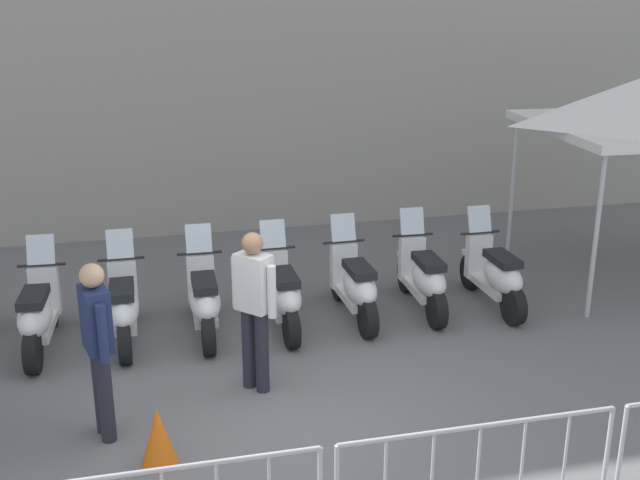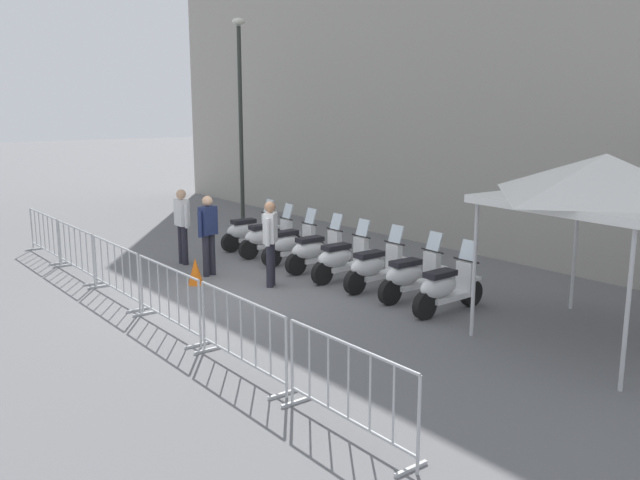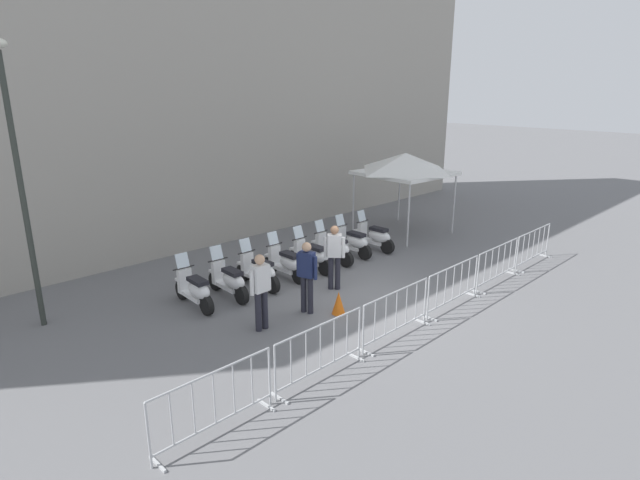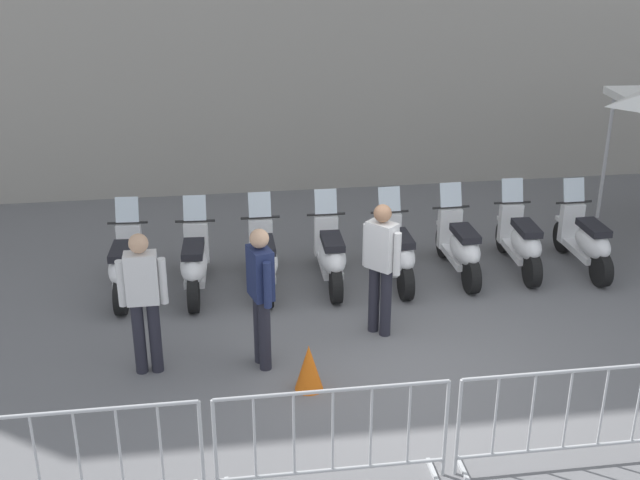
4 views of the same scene
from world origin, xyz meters
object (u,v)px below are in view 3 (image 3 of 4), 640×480
object	(u,v)px
canopy_tent	(405,164)
traffic_cone	(339,303)
barrier_segment_2	(396,314)
street_lamp	(17,163)
barrier_segment_0	(215,404)
barrier_segment_1	(320,351)
barrier_segment_3	(453,286)
barrier_segment_5	(533,247)
motorcycle_1	(229,281)
barrier_segment_4	(498,264)
officer_by_barriers	(261,288)
motorcycle_7	(374,237)
motorcycle_3	(286,263)
motorcycle_4	(312,256)
officer_near_row_end	(334,254)
motorcycle_2	(259,271)
motorcycle_0	(195,290)
motorcycle_6	(352,242)
motorcycle_5	(333,249)
officer_mid_plaza	(307,273)

from	to	relation	value
canopy_tent	traffic_cone	xyz separation A→B (m)	(-6.63, -3.61, -2.24)
barrier_segment_2	street_lamp	bearing A→B (deg)	134.28
barrier_segment_0	barrier_segment_1	distance (m)	2.25
barrier_segment_3	street_lamp	xyz separation A→B (m)	(-7.72, 5.47, 3.09)
barrier_segment_2	barrier_segment_5	bearing A→B (deg)	3.49
motorcycle_1	barrier_segment_4	bearing A→B (deg)	-33.06
officer_by_barriers	motorcycle_7	bearing A→B (deg)	20.76
motorcycle_3	barrier_segment_3	distance (m)	4.55
barrier_segment_1	officer_by_barriers	world-z (taller)	officer_by_barriers
motorcycle_3	traffic_cone	distance (m)	2.69
motorcycle_4	barrier_segment_4	xyz separation A→B (m)	(3.16, -4.04, 0.07)
officer_near_row_end	motorcycle_2	bearing A→B (deg)	135.96
motorcycle_0	canopy_tent	world-z (taller)	canopy_tent
barrier_segment_1	motorcycle_7	bearing A→B (deg)	35.74
barrier_segment_2	motorcycle_7	bearing A→B (deg)	47.07
barrier_segment_2	canopy_tent	bearing A→B (deg)	38.90
motorcycle_2	officer_near_row_end	world-z (taller)	officer_near_row_end
barrier_segment_0	motorcycle_0	bearing A→B (deg)	65.28
motorcycle_6	barrier_segment_2	world-z (taller)	motorcycle_6
street_lamp	motorcycle_6	bearing A→B (deg)	-6.95
barrier_segment_2	traffic_cone	bearing A→B (deg)	93.54
motorcycle_7	barrier_segment_5	distance (m)	4.82
barrier_segment_3	motorcycle_5	bearing A→B (deg)	89.58
motorcycle_3	motorcycle_6	size ratio (longest dim) A/B	1.00
motorcycle_2	barrier_segment_2	size ratio (longest dim) A/B	0.80
barrier_segment_2	motorcycle_6	bearing A→B (deg)	54.71
motorcycle_0	motorcycle_4	distance (m)	3.79
officer_by_barriers	traffic_cone	bearing A→B (deg)	-15.87
barrier_segment_0	barrier_segment_3	distance (m)	6.76
motorcycle_0	officer_mid_plaza	bearing A→B (deg)	-47.23
barrier_segment_0	barrier_segment_2	distance (m)	4.51
motorcycle_3	motorcycle_7	distance (m)	3.78
motorcycle_3	motorcycle_6	distance (m)	2.84
barrier_segment_1	barrier_segment_3	xyz separation A→B (m)	(4.50, 0.27, 0.00)
motorcycle_3	officer_near_row_end	world-z (taller)	officer_near_row_end
barrier_segment_1	barrier_segment_2	bearing A→B (deg)	3.49
barrier_segment_0	officer_near_row_end	distance (m)	6.24
barrier_segment_1	traffic_cone	xyz separation A→B (m)	(2.15, 1.79, -0.25)
street_lamp	motorcycle_2	bearing A→B (deg)	-15.52
barrier_segment_1	officer_by_barriers	bearing A→B (deg)	81.96
motorcycle_4	officer_near_row_end	xyz separation A→B (m)	(-0.47, -1.45, 0.53)
motorcycle_3	traffic_cone	xyz separation A→B (m)	(-0.50, -2.63, -0.18)
barrier_segment_2	canopy_tent	xyz separation A→B (m)	(6.53, 5.27, 1.99)
barrier_segment_0	motorcycle_3	bearing A→B (deg)	43.01
street_lamp	officer_by_barriers	size ratio (longest dim) A/B	3.48
barrier_segment_4	officer_near_row_end	size ratio (longest dim) A/B	1.25
officer_mid_plaza	motorcycle_6	bearing A→B (deg)	31.48
motorcycle_6	canopy_tent	bearing A→B (deg)	12.35
street_lamp	traffic_cone	bearing A→B (deg)	-36.36
barrier_segment_0	barrier_segment_5	size ratio (longest dim) A/B	1.00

